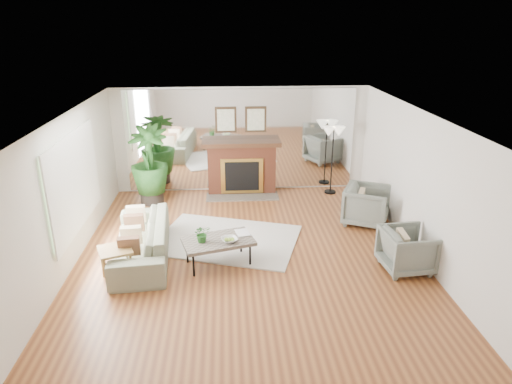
{
  "coord_description": "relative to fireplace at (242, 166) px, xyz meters",
  "views": [
    {
      "loc": [
        -0.35,
        -7.12,
        3.94
      ],
      "look_at": [
        0.17,
        0.6,
        1.01
      ],
      "focal_mm": 32.0,
      "sensor_mm": 36.0,
      "label": 1
    }
  ],
  "objects": [
    {
      "name": "ground",
      "position": [
        0.0,
        -3.26,
        -0.66
      ],
      "size": [
        7.0,
        7.0,
        0.0
      ],
      "primitive_type": "plane",
      "color": "brown",
      "rests_on": "ground"
    },
    {
      "name": "wall_left",
      "position": [
        -2.99,
        -3.26,
        0.59
      ],
      "size": [
        0.02,
        7.0,
        2.5
      ],
      "primitive_type": "cube",
      "color": "silver",
      "rests_on": "ground"
    },
    {
      "name": "wall_right",
      "position": [
        2.99,
        -3.26,
        0.59
      ],
      "size": [
        0.02,
        7.0,
        2.5
      ],
      "primitive_type": "cube",
      "color": "silver",
      "rests_on": "ground"
    },
    {
      "name": "wall_back",
      "position": [
        0.0,
        0.23,
        0.59
      ],
      "size": [
        6.0,
        0.02,
        2.5
      ],
      "primitive_type": "cube",
      "color": "silver",
      "rests_on": "ground"
    },
    {
      "name": "mirror_panel",
      "position": [
        0.0,
        0.21,
        0.59
      ],
      "size": [
        5.4,
        0.04,
        2.4
      ],
      "primitive_type": "cube",
      "color": "silver",
      "rests_on": "wall_back"
    },
    {
      "name": "window_panel",
      "position": [
        -2.96,
        -2.86,
        0.69
      ],
      "size": [
        0.04,
        2.4,
        1.5
      ],
      "primitive_type": "cube",
      "color": "#B2E09E",
      "rests_on": "wall_left"
    },
    {
      "name": "fireplace",
      "position": [
        0.0,
        0.0,
        0.0
      ],
      "size": [
        1.85,
        0.83,
        2.05
      ],
      "color": "brown",
      "rests_on": "ground"
    },
    {
      "name": "area_rug",
      "position": [
        -0.38,
        -2.56,
        -0.65
      ],
      "size": [
        3.03,
        2.55,
        0.03
      ],
      "primitive_type": "cube",
      "rotation": [
        0.0,
        0.0,
        -0.31
      ],
      "color": "silver",
      "rests_on": "ground"
    },
    {
      "name": "coffee_table",
      "position": [
        -0.53,
        -3.45,
        -0.23
      ],
      "size": [
        1.31,
        0.98,
        0.47
      ],
      "rotation": [
        0.0,
        0.0,
        0.28
      ],
      "color": "#6B6154",
      "rests_on": "ground"
    },
    {
      "name": "sofa",
      "position": [
        -1.88,
        -3.11,
        -0.32
      ],
      "size": [
        1.1,
        2.37,
        0.67
      ],
      "primitive_type": "imported",
      "rotation": [
        0.0,
        0.0,
        -1.48
      ],
      "color": "gray",
      "rests_on": "ground"
    },
    {
      "name": "armchair_back",
      "position": [
        2.47,
        -1.97,
        -0.26
      ],
      "size": [
        1.16,
        1.14,
        0.8
      ],
      "primitive_type": "imported",
      "rotation": [
        0.0,
        0.0,
        1.12
      ],
      "color": "gray",
      "rests_on": "ground"
    },
    {
      "name": "armchair_front",
      "position": [
        2.6,
        -3.84,
        -0.3
      ],
      "size": [
        0.86,
        0.84,
        0.72
      ],
      "primitive_type": "imported",
      "rotation": [
        0.0,
        0.0,
        1.66
      ],
      "color": "gray",
      "rests_on": "ground"
    },
    {
      "name": "side_table",
      "position": [
        -2.15,
        -3.86,
        -0.19
      ],
      "size": [
        0.64,
        0.64,
        0.56
      ],
      "rotation": [
        0.0,
        0.0,
        0.37
      ],
      "color": "olive",
      "rests_on": "ground"
    },
    {
      "name": "potted_ficus",
      "position": [
        -2.08,
        -0.51,
        0.3
      ],
      "size": [
        0.93,
        0.93,
        1.79
      ],
      "color": "black",
      "rests_on": "ground"
    },
    {
      "name": "floor_lamp",
      "position": [
        2.14,
        -0.17,
        0.73
      ],
      "size": [
        0.53,
        0.29,
        1.62
      ],
      "color": "black",
      "rests_on": "ground"
    },
    {
      "name": "tabletop_plant",
      "position": [
        -0.79,
        -3.52,
        -0.04
      ],
      "size": [
        0.33,
        0.3,
        0.3
      ],
      "primitive_type": "imported",
      "rotation": [
        0.0,
        0.0,
        0.29
      ],
      "color": "#2E6525",
      "rests_on": "coffee_table"
    },
    {
      "name": "fruit_bowl",
      "position": [
        -0.34,
        -3.54,
        -0.16
      ],
      "size": [
        0.33,
        0.33,
        0.07
      ],
      "primitive_type": "imported",
      "rotation": [
        0.0,
        0.0,
        0.31
      ],
      "color": "olive",
      "rests_on": "coffee_table"
    },
    {
      "name": "book",
      "position": [
        -0.21,
        -3.28,
        -0.18
      ],
      "size": [
        0.28,
        0.34,
        0.02
      ],
      "primitive_type": "imported",
      "rotation": [
        0.0,
        0.0,
        0.22
      ],
      "color": "olive",
      "rests_on": "coffee_table"
    }
  ]
}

